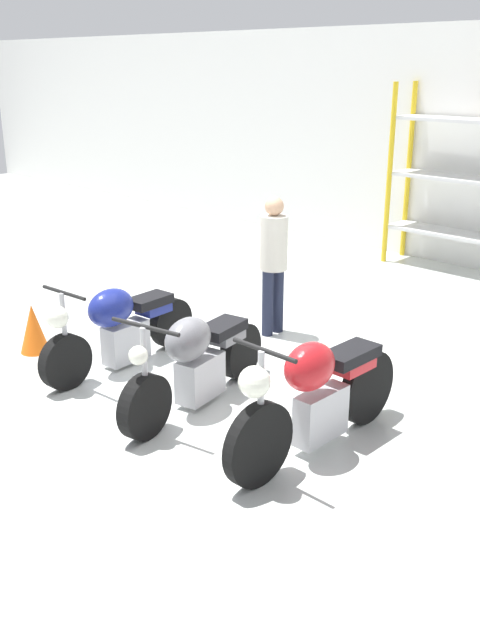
# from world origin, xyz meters

# --- Properties ---
(ground_plane) EXTENTS (30.00, 30.00, 0.00)m
(ground_plane) POSITION_xyz_m (0.00, 0.00, 0.00)
(ground_plane) COLOR silver
(motorcycle_blue) EXTENTS (0.63, 2.02, 0.99)m
(motorcycle_blue) POSITION_xyz_m (-1.24, -0.12, 0.45)
(motorcycle_blue) COLOR black
(motorcycle_blue) RESTS_ON ground_plane
(motorcycle_grey) EXTENTS (0.75, 2.04, 1.01)m
(motorcycle_grey) POSITION_xyz_m (-0.01, -0.17, 0.45)
(motorcycle_grey) COLOR black
(motorcycle_grey) RESTS_ON ground_plane
(motorcycle_red) EXTENTS (0.60, 2.08, 1.10)m
(motorcycle_red) POSITION_xyz_m (1.31, -0.07, 0.52)
(motorcycle_red) COLOR black
(motorcycle_red) RESTS_ON ground_plane
(person_browsing) EXTENTS (0.33, 0.33, 1.62)m
(person_browsing) POSITION_xyz_m (-0.76, 1.73, 0.95)
(person_browsing) COLOR #1E2338
(person_browsing) RESTS_ON ground_plane
(traffic_cone) EXTENTS (0.32, 0.32, 0.55)m
(traffic_cone) POSITION_xyz_m (-2.26, -0.54, 0.28)
(traffic_cone) COLOR orange
(traffic_cone) RESTS_ON ground_plane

